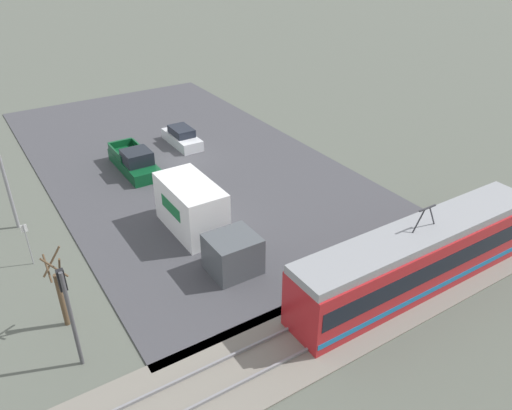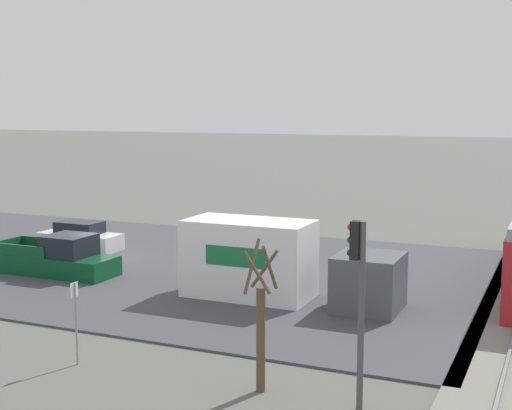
% 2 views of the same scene
% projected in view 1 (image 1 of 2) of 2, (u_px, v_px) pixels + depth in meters
% --- Properties ---
extents(ground_plane, '(320.00, 320.00, 0.00)m').
position_uv_depth(ground_plane, '(181.00, 160.00, 38.40)').
color(ground_plane, '#565B51').
extents(road_surface, '(19.75, 36.84, 0.08)m').
position_uv_depth(road_surface, '(181.00, 160.00, 38.39)').
color(road_surface, '#424247').
rests_on(road_surface, ground).
extents(rail_bed, '(67.07, 4.40, 0.22)m').
position_uv_depth(rail_bed, '(361.00, 309.00, 23.67)').
color(rail_bed, gray).
rests_on(rail_bed, ground).
extents(light_rail_tram, '(14.51, 2.59, 4.48)m').
position_uv_depth(light_rail_tram, '(418.00, 258.00, 24.48)').
color(light_rail_tram, '#B21E23').
rests_on(light_rail_tram, ground).
extents(box_truck, '(2.54, 8.46, 3.02)m').
position_uv_depth(box_truck, '(200.00, 217.00, 28.26)').
color(box_truck, '#4C5156').
rests_on(box_truck, ground).
extents(pickup_truck, '(2.05, 5.73, 1.81)m').
position_uv_depth(pickup_truck, '(135.00, 162.00, 36.32)').
color(pickup_truck, '#0C4723').
rests_on(pickup_truck, ground).
extents(sedan_car_0, '(1.71, 4.44, 1.46)m').
position_uv_depth(sedan_car_0, '(182.00, 137.00, 40.61)').
color(sedan_car_0, silver).
rests_on(sedan_car_0, ground).
extents(traffic_light_pole, '(0.28, 0.47, 4.75)m').
position_uv_depth(traffic_light_pole, '(68.00, 305.00, 19.38)').
color(traffic_light_pole, '#47474C').
rests_on(traffic_light_pole, ground).
extents(street_tree, '(0.97, 0.80, 4.03)m').
position_uv_depth(street_tree, '(60.00, 293.00, 21.99)').
color(street_tree, brown).
rests_on(street_tree, ground).
extents(no_parking_sign, '(0.32, 0.08, 2.46)m').
position_uv_depth(no_parking_sign, '(27.00, 241.00, 26.16)').
color(no_parking_sign, gray).
rests_on(no_parking_sign, ground).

